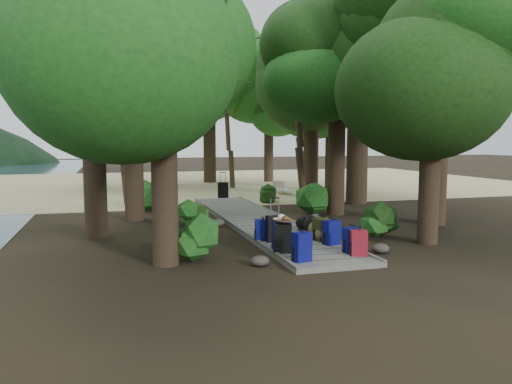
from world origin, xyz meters
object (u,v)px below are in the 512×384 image
object	(u,v)px
duffel_right_black	(310,225)
sun_lounger	(283,187)
backpack_right_d	(322,228)
lone_suitcase_on_sand	(223,190)
backpack_right_c	(332,231)
backpack_left_b	(283,237)
duffel_right_khaki	(321,231)
suitcase_on_boardwalk	(275,229)
backpack_right_b	(352,239)
backpack_left_d	(263,229)
backpack_left_c	(282,234)
kayak	(148,193)
backpack_left_a	(302,245)
backpack_right_a	(359,242)

from	to	relation	value
duffel_right_black	sun_lounger	size ratio (longest dim) A/B	0.36
backpack_right_d	lone_suitcase_on_sand	xyz separation A→B (m)	(-0.24, 10.27, -0.05)
backpack_right_c	backpack_right_d	world-z (taller)	backpack_right_c
backpack_left_b	backpack_right_d	bearing A→B (deg)	53.88
lone_suitcase_on_sand	sun_lounger	distance (m)	3.50
duffel_right_khaki	suitcase_on_boardwalk	world-z (taller)	suitcase_on_boardwalk
duffel_right_black	lone_suitcase_on_sand	distance (m)	9.16
backpack_right_b	sun_lounger	xyz separation A→B (m)	(2.96, 12.98, -0.13)
backpack_left_d	sun_lounger	xyz separation A→B (m)	(4.45, 11.08, -0.10)
backpack_left_b	lone_suitcase_on_sand	distance (m)	11.34
backpack_left_d	backpack_left_c	bearing A→B (deg)	-75.19
backpack_left_b	backpack_left_d	world-z (taller)	backpack_left_b
backpack_right_c	sun_lounger	distance (m)	12.42
backpack_left_c	sun_lounger	size ratio (longest dim) A/B	0.40
duffel_right_black	kayak	xyz separation A→B (m)	(-3.54, 10.85, -0.14)
backpack_right_b	backpack_right_c	distance (m)	0.93
sun_lounger	backpack_left_b	bearing A→B (deg)	-89.85
backpack_left_d	suitcase_on_boardwalk	world-z (taller)	suitcase_on_boardwalk
backpack_left_a	duffel_right_black	size ratio (longest dim) A/B	1.05
backpack_right_a	backpack_right_c	distance (m)	1.25
backpack_right_a	backpack_right_d	world-z (taller)	backpack_right_d
backpack_left_a	suitcase_on_boardwalk	bearing A→B (deg)	72.07
suitcase_on_boardwalk	backpack_right_b	bearing A→B (deg)	-54.34
backpack_right_c	kayak	xyz separation A→B (m)	(-3.41, 12.48, -0.26)
backpack_left_a	backpack_right_d	bearing A→B (deg)	40.65
duffel_right_khaki	kayak	bearing A→B (deg)	85.92
backpack_right_a	sun_lounger	distance (m)	13.61
backpack_left_a	backpack_left_b	size ratio (longest dim) A/B	0.94
duffel_right_black	sun_lounger	distance (m)	10.80
backpack_left_d	backpack_right_a	world-z (taller)	backpack_right_a
backpack_left_a	backpack_right_a	size ratio (longest dim) A/B	1.09
lone_suitcase_on_sand	duffel_right_black	bearing A→B (deg)	-69.40
backpack_left_a	backpack_left_c	size ratio (longest dim) A/B	0.95
backpack_right_b	backpack_left_d	bearing A→B (deg)	123.72
backpack_left_c	duffel_right_black	distance (m)	2.39
backpack_left_d	lone_suitcase_on_sand	xyz separation A→B (m)	(1.18, 9.83, -0.03)
backpack_right_a	backpack_right_c	size ratio (longest dim) A/B	0.97
backpack_right_a	backpack_right_b	xyz separation A→B (m)	(-0.01, 0.31, 0.00)
backpack_left_c	duffel_right_black	bearing A→B (deg)	44.64
backpack_left_a	duffel_right_khaki	bearing A→B (deg)	41.92
backpack_right_d	duffel_right_black	bearing A→B (deg)	61.03
duffel_right_black	backpack_right_a	bearing A→B (deg)	-71.11
backpack_left_a	lone_suitcase_on_sand	xyz separation A→B (m)	(1.06, 12.17, -0.08)
backpack_right_b	duffel_right_khaki	size ratio (longest dim) A/B	1.08
backpack_left_c	backpack_right_c	world-z (taller)	backpack_left_c
suitcase_on_boardwalk	backpack_left_c	bearing A→B (deg)	-101.21
backpack_right_c	kayak	distance (m)	12.94
duffel_right_black	backpack_left_d	bearing A→B (deg)	-136.36
backpack_right_d	backpack_right_b	bearing A→B (deg)	-108.26
backpack_right_b	backpack_right_d	distance (m)	1.46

